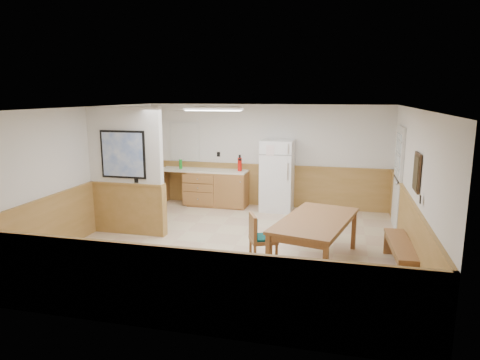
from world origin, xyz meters
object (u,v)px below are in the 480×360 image
(dining_chair, at_px, (258,236))
(soap_bottle, at_px, (181,164))
(dining_bench, at_px, (401,250))
(fire_extinguisher, at_px, (240,164))
(refrigerator, at_px, (277,175))
(dining_table, at_px, (315,224))

(dining_chair, xyz_separation_m, soap_bottle, (-2.67, 3.44, 0.52))
(dining_bench, xyz_separation_m, soap_bottle, (-4.89, 3.12, 0.68))
(dining_chair, height_order, fire_extinguisher, fire_extinguisher)
(refrigerator, relative_size, dining_bench, 1.10)
(dining_chair, relative_size, soap_bottle, 3.56)
(refrigerator, xyz_separation_m, dining_table, (1.11, -3.11, -0.18))
(refrigerator, bearing_deg, fire_extinguisher, 176.57)
(soap_bottle, bearing_deg, fire_extinguisher, 1.73)
(dining_chair, relative_size, fire_extinguisher, 2.15)
(refrigerator, bearing_deg, dining_chair, -85.74)
(dining_bench, relative_size, fire_extinguisher, 3.86)
(dining_chair, height_order, soap_bottle, soap_bottle)
(refrigerator, distance_m, fire_extinguisher, 0.96)
(dining_table, height_order, dining_chair, dining_chair)
(dining_chair, distance_m, soap_bottle, 4.38)
(dining_bench, bearing_deg, refrigerator, 125.39)
(dining_table, xyz_separation_m, soap_bottle, (-3.55, 3.13, 0.36))
(dining_bench, distance_m, fire_extinguisher, 4.69)
(refrigerator, bearing_deg, dining_table, -69.90)
(dining_table, distance_m, dining_bench, 1.37)
(dining_bench, relative_size, soap_bottle, 6.39)
(dining_table, height_order, soap_bottle, soap_bottle)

